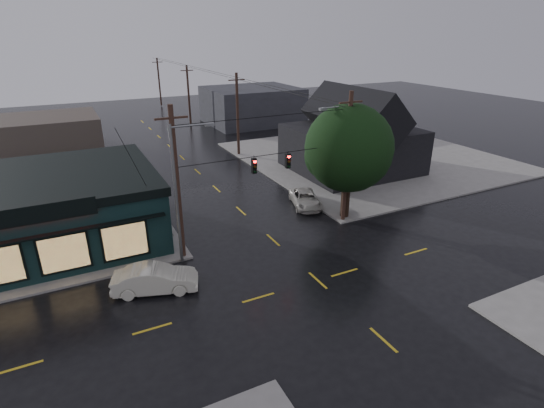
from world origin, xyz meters
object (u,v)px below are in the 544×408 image
suv_silver (305,199)px  utility_pole_nw (184,257)px  sedan_cream (155,279)px  utility_pole_ne (343,221)px  corner_tree (349,148)px

suv_silver → utility_pole_nw: bearing=-144.2°
utility_pole_nw → suv_silver: 12.59m
sedan_cream → suv_silver: (14.45, 7.18, -0.15)m
utility_pole_ne → utility_pole_nw: bearing=180.0°
corner_tree → sedan_cream: size_ratio=1.87×
sedan_cream → suv_silver: 16.14m
utility_pole_ne → suv_silver: utility_pole_ne is taller
utility_pole_nw → sedan_cream: utility_pole_nw is taller
utility_pole_nw → corner_tree: bearing=2.1°
utility_pole_nw → sedan_cream: (-2.54, -3.17, 0.80)m
corner_tree → utility_pole_nw: size_ratio=0.89×
corner_tree → sedan_cream: 17.19m
corner_tree → utility_pole_ne: corner_tree is taller
utility_pole_ne → sedan_cream: 15.88m
corner_tree → utility_pole_ne: size_ratio=0.89×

